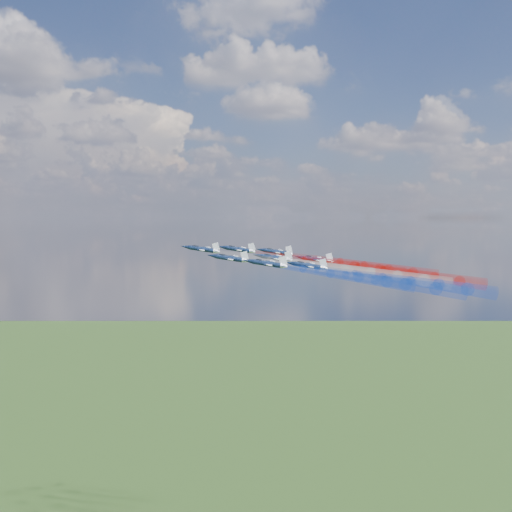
{
  "coord_description": "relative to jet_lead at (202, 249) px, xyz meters",
  "views": [
    {
      "loc": [
        -2.44,
        -183.47,
        169.85
      ],
      "look_at": [
        23.04,
        -12.19,
        158.93
      ],
      "focal_mm": 42.59,
      "sensor_mm": 36.0,
      "label": 1
    }
  ],
  "objects": [
    {
      "name": "jet_inner_left",
      "position": [
        6.8,
        -11.97,
        -1.92
      ],
      "size": [
        14.27,
        12.44,
        5.12
      ],
      "primitive_type": null,
      "rotation": [
        0.14,
        -0.04,
        1.3
      ],
      "color": "black"
    },
    {
      "name": "trail_outer_right",
      "position": [
        50.1,
        3.38,
        -5.38
      ],
      "size": [
        44.25,
        15.54,
        10.23
      ],
      "primitive_type": null,
      "rotation": [
        0.14,
        -0.04,
        1.3
      ],
      "color": "red"
    },
    {
      "name": "jet_outer_right",
      "position": [
        23.72,
        10.45,
        -1.57
      ],
      "size": [
        14.27,
        12.44,
        5.12
      ],
      "primitive_type": null,
      "rotation": [
        0.14,
        -0.04,
        1.3
      ],
      "color": "black"
    },
    {
      "name": "trail_inner_right",
      "position": [
        37.5,
        -2.26,
        -4.19
      ],
      "size": [
        44.25,
        15.54,
        10.23
      ],
      "primitive_type": null,
      "rotation": [
        0.14,
        -0.04,
        1.3
      ],
      "color": "red"
    },
    {
      "name": "jet_rear_right",
      "position": [
        34.0,
        0.63,
        -3.38
      ],
      "size": [
        14.27,
        12.44,
        5.12
      ],
      "primitive_type": null,
      "rotation": [
        0.14,
        -0.04,
        1.3
      ],
      "color": "black"
    },
    {
      "name": "jet_center_third",
      "position": [
        20.32,
        -5.35,
        -2.36
      ],
      "size": [
        14.27,
        12.44,
        5.12
      ],
      "primitive_type": null,
      "rotation": [
        0.14,
        -0.04,
        1.3
      ],
      "color": "black"
    },
    {
      "name": "jet_rear_left",
      "position": [
        27.73,
        -15.88,
        -3.86
      ],
      "size": [
        14.27,
        12.44,
        5.12
      ],
      "primitive_type": null,
      "rotation": [
        0.14,
        -0.04,
        1.3
      ],
      "color": "black"
    },
    {
      "name": "jet_lead",
      "position": [
        0.0,
        0.0,
        0.0
      ],
      "size": [
        14.27,
        12.44,
        5.12
      ],
      "primitive_type": null,
      "rotation": [
        0.14,
        -0.04,
        1.3
      ],
      "color": "black"
    },
    {
      "name": "jet_inner_right",
      "position": [
        11.12,
        4.8,
        -0.38
      ],
      "size": [
        14.27,
        12.44,
        5.12
      ],
      "primitive_type": null,
      "rotation": [
        0.14,
        -0.04,
        1.3
      ],
      "color": "black"
    },
    {
      "name": "trail_inner_left",
      "position": [
        33.18,
        -19.04,
        -5.73
      ],
      "size": [
        44.25,
        15.54,
        10.23
      ],
      "primitive_type": null,
      "rotation": [
        0.14,
        -0.04,
        1.3
      ],
      "color": "blue"
    },
    {
      "name": "trail_outer_left",
      "position": [
        41.52,
        -30.86,
        -6.39
      ],
      "size": [
        44.25,
        15.54,
        10.23
      ],
      "primitive_type": null,
      "rotation": [
        0.14,
        -0.04,
        1.3
      ],
      "color": "blue"
    },
    {
      "name": "trail_rear_right",
      "position": [
        60.38,
        -6.43,
        -7.19
      ],
      "size": [
        44.25,
        15.54,
        10.23
      ],
      "primitive_type": null,
      "rotation": [
        0.14,
        -0.04,
        1.3
      ],
      "color": "red"
    },
    {
      "name": "trail_center_third",
      "position": [
        46.7,
        -12.41,
        -6.17
      ],
      "size": [
        44.25,
        15.54,
        10.23
      ],
      "primitive_type": null,
      "rotation": [
        0.14,
        -0.04,
        1.3
      ],
      "color": "white"
    },
    {
      "name": "jet_outer_left",
      "position": [
        15.14,
        -23.79,
        -2.58
      ],
      "size": [
        14.27,
        12.44,
        5.12
      ],
      "primitive_type": null,
      "rotation": [
        0.14,
        -0.04,
        1.3
      ],
      "color": "black"
    },
    {
      "name": "trail_lead",
      "position": [
        26.38,
        -7.07,
        -3.81
      ],
      "size": [
        44.25,
        15.54,
        10.23
      ],
      "primitive_type": null,
      "rotation": [
        0.14,
        -0.04,
        1.3
      ],
      "color": "white"
    },
    {
      "name": "trail_rear_left",
      "position": [
        54.1,
        -22.94,
        -7.68
      ],
      "size": [
        44.25,
        15.54,
        10.23
      ],
      "primitive_type": null,
      "rotation": [
        0.14,
        -0.04,
        1.3
      ],
      "color": "blue"
    }
  ]
}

